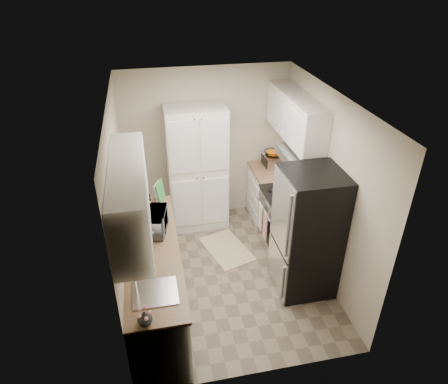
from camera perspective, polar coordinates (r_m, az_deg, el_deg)
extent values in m
plane|color=#7A6B56|center=(5.73, 0.46, -11.46)|extent=(3.20, 3.20, 0.00)
cube|color=#B9AC95|center=(6.38, -2.50, 6.60)|extent=(2.60, 0.04, 2.50)
cube|color=#B9AC95|center=(3.75, 5.77, -13.23)|extent=(2.60, 0.04, 2.50)
cube|color=#B9AC95|center=(4.92, -14.47, -2.28)|extent=(0.04, 3.20, 2.50)
cube|color=#B9AC95|center=(5.37, 14.21, 0.75)|extent=(0.04, 3.20, 2.50)
cube|color=white|center=(4.47, 0.60, 13.13)|extent=(2.60, 3.20, 0.04)
cube|color=silver|center=(3.97, -13.27, -0.75)|extent=(0.33, 1.60, 0.70)
cube|color=silver|center=(5.72, 10.11, 10.17)|extent=(0.33, 1.55, 0.58)
cube|color=#99999E|center=(5.48, 10.72, 4.96)|extent=(0.45, 0.76, 0.13)
cube|color=#B7B7BC|center=(4.19, -9.81, -14.03)|extent=(0.45, 0.40, 0.02)
cube|color=brown|center=(5.12, -14.17, -1.73)|extent=(0.02, 0.22, 0.22)
cube|color=silver|center=(6.21, -3.84, 3.29)|extent=(0.90, 0.55, 2.00)
cube|color=silver|center=(5.05, -9.78, -12.30)|extent=(0.60, 2.30, 0.88)
cube|color=#846647|center=(4.75, -10.26, -8.22)|extent=(0.63, 2.33, 0.04)
cube|color=silver|center=(6.62, 6.73, -0.58)|extent=(0.60, 0.80, 0.88)
cube|color=#846647|center=(6.39, 6.98, 2.96)|extent=(0.63, 0.83, 0.04)
cube|color=#B7B7BC|center=(5.98, 8.85, -4.40)|extent=(0.64, 0.76, 0.90)
cube|color=black|center=(5.73, 9.22, -0.58)|extent=(0.66, 0.78, 0.03)
cube|color=black|center=(5.77, 12.00, 0.62)|extent=(0.06, 0.76, 0.22)
cube|color=tan|center=(5.70, 5.88, -4.82)|extent=(0.01, 0.16, 0.42)
cube|color=#F7F1CA|center=(5.89, 5.21, -3.50)|extent=(0.01, 0.16, 0.42)
cube|color=#B7B7BC|center=(5.14, 11.84, -5.75)|extent=(0.70, 0.72, 1.70)
imported|color=#B9B9BD|center=(4.95, -10.17, -4.22)|extent=(0.41, 0.53, 0.26)
cylinder|color=black|center=(5.41, -10.78, -1.10)|extent=(0.07, 0.07, 0.26)
imported|color=white|center=(3.89, -11.27, -17.25)|extent=(0.14, 0.14, 0.15)
cube|color=green|center=(5.54, -9.09, 0.10)|extent=(0.10, 0.22, 0.29)
cube|color=#BDBCC1|center=(6.46, 6.98, 4.49)|extent=(0.30, 0.37, 0.21)
cube|color=beige|center=(6.13, 0.40, -8.13)|extent=(0.78, 0.99, 0.01)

